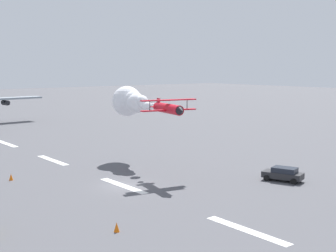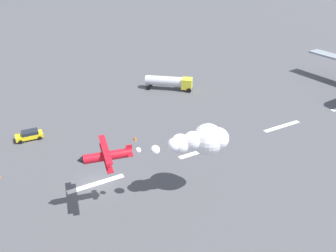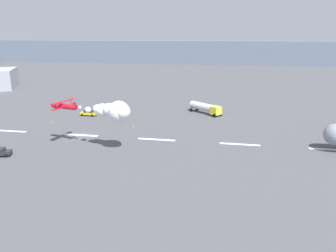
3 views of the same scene
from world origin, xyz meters
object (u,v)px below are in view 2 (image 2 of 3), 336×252
object	(u,v)px
airport_staff_sedan	(29,135)
traffic_cone_far	(135,138)
fuel_tanker_truck	(169,82)
stunt_biplane_red	(197,141)

from	to	relation	value
airport_staff_sedan	traffic_cone_far	distance (m)	17.44
fuel_tanker_truck	traffic_cone_far	size ratio (longest dim) A/B	12.57
stunt_biplane_red	traffic_cone_far	distance (m)	18.19
stunt_biplane_red	fuel_tanker_truck	bearing A→B (deg)	65.65
fuel_tanker_truck	airport_staff_sedan	xyz separation A→B (m)	(-31.04, -7.98, -0.94)
stunt_biplane_red	fuel_tanker_truck	world-z (taller)	stunt_biplane_red
stunt_biplane_red	airport_staff_sedan	bearing A→B (deg)	122.29
stunt_biplane_red	airport_staff_sedan	distance (m)	30.73
airport_staff_sedan	stunt_biplane_red	bearing A→B (deg)	-57.71
traffic_cone_far	stunt_biplane_red	bearing A→B (deg)	-86.93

